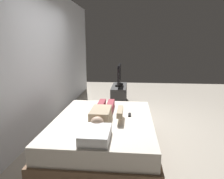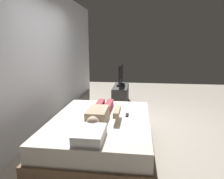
{
  "view_description": "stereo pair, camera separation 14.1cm",
  "coord_description": "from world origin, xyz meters",
  "px_view_note": "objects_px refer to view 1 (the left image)",
  "views": [
    {
      "loc": [
        -3.93,
        -0.12,
        1.65
      ],
      "look_at": [
        0.42,
        0.28,
        0.69
      ],
      "focal_mm": 33.45,
      "sensor_mm": 36.0,
      "label": 1
    },
    {
      "loc": [
        -3.91,
        -0.26,
        1.65
      ],
      "look_at": [
        0.42,
        0.28,
        0.69
      ],
      "focal_mm": 33.45,
      "sensor_mm": 36.0,
      "label": 2
    }
  ],
  "objects_px": {
    "pillow": "(95,135)",
    "tv_stand": "(119,94)",
    "remote": "(130,115)",
    "tv": "(119,76)",
    "person": "(103,113)",
    "bed": "(104,135)"
  },
  "relations": [
    {
      "from": "person",
      "to": "remote",
      "type": "height_order",
      "value": "person"
    },
    {
      "from": "pillow",
      "to": "tv_stand",
      "type": "xyz_separation_m",
      "value": [
        3.46,
        -0.07,
        -0.35
      ]
    },
    {
      "from": "bed",
      "to": "tv_stand",
      "type": "bearing_deg",
      "value": -1.55
    },
    {
      "from": "bed",
      "to": "tv_stand",
      "type": "distance_m",
      "value": 2.75
    },
    {
      "from": "pillow",
      "to": "bed",
      "type": "bearing_deg",
      "value": 0.0
    },
    {
      "from": "tv_stand",
      "to": "tv",
      "type": "bearing_deg",
      "value": -172.87
    },
    {
      "from": "pillow",
      "to": "tv",
      "type": "distance_m",
      "value": 3.47
    },
    {
      "from": "bed",
      "to": "tv_stand",
      "type": "xyz_separation_m",
      "value": [
        2.75,
        -0.07,
        -0.01
      ]
    },
    {
      "from": "bed",
      "to": "pillow",
      "type": "height_order",
      "value": "pillow"
    },
    {
      "from": "pillow",
      "to": "person",
      "type": "distance_m",
      "value": 0.74
    },
    {
      "from": "pillow",
      "to": "remote",
      "type": "xyz_separation_m",
      "value": [
        0.89,
        -0.39,
        -0.05
      ]
    },
    {
      "from": "remote",
      "to": "tv",
      "type": "xyz_separation_m",
      "value": [
        2.57,
        0.32,
        0.24
      ]
    },
    {
      "from": "pillow",
      "to": "tv",
      "type": "xyz_separation_m",
      "value": [
        3.46,
        -0.07,
        0.18
      ]
    },
    {
      "from": "remote",
      "to": "pillow",
      "type": "bearing_deg",
      "value": 156.26
    },
    {
      "from": "tv_stand",
      "to": "pillow",
      "type": "bearing_deg",
      "value": 178.77
    },
    {
      "from": "tv_stand",
      "to": "remote",
      "type": "bearing_deg",
      "value": -172.9
    },
    {
      "from": "bed",
      "to": "tv_stand",
      "type": "height_order",
      "value": "bed"
    },
    {
      "from": "tv",
      "to": "pillow",
      "type": "bearing_deg",
      "value": 178.77
    },
    {
      "from": "tv_stand",
      "to": "tv",
      "type": "xyz_separation_m",
      "value": [
        -0.0,
        -0.0,
        0.53
      ]
    },
    {
      "from": "tv_stand",
      "to": "person",
      "type": "bearing_deg",
      "value": 178.2
    },
    {
      "from": "person",
      "to": "tv_stand",
      "type": "height_order",
      "value": "person"
    },
    {
      "from": "person",
      "to": "remote",
      "type": "relative_size",
      "value": 8.4
    }
  ]
}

